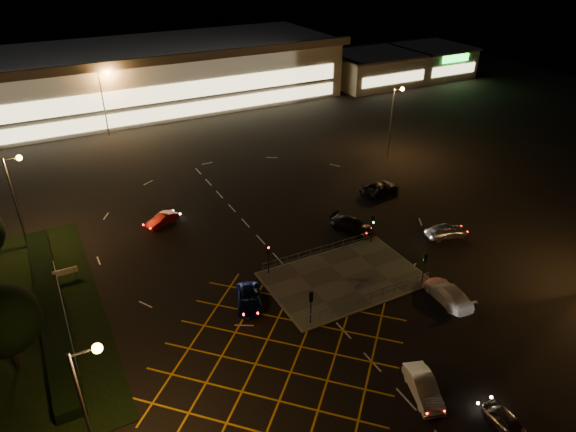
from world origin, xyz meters
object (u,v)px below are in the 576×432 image
signal_se (425,262)px  car_left_blue (249,299)px  car_circ_red (162,220)px  signal_ne (373,223)px  car_near_silver (508,424)px  car_east_grey (380,188)px  signal_nw (268,254)px  car_queue_white (424,387)px  car_right_silver (447,231)px  car_approach_white (448,293)px  car_far_dkgrey (352,225)px  signal_sw (311,301)px

signal_se → car_left_blue: bearing=-16.8°
car_circ_red → signal_ne: bearing=29.0°
car_near_silver → car_east_grey: size_ratio=0.70×
signal_nw → car_left_blue: size_ratio=0.69×
car_queue_white → car_east_grey: 31.79m
signal_se → car_near_silver: signal_se is taller
car_near_silver → car_east_grey: car_east_grey is taller
car_queue_white → car_circ_red: bearing=125.4°
signal_ne → car_right_silver: (7.79, -2.80, -1.59)m
signal_se → car_east_grey: bearing=-114.7°
signal_nw → car_queue_white: signal_nw is taller
car_approach_white → car_near_silver: bearing=69.2°
signal_ne → car_queue_white: size_ratio=0.70×
signal_ne → signal_nw: bearing=180.0°
signal_nw → car_near_silver: 23.98m
car_far_dkgrey → car_right_silver: bearing=-61.9°
car_left_blue → car_far_dkgrey: car_far_dkgrey is taller
signal_sw → car_approach_white: bearing=166.3°
car_near_silver → car_left_blue: size_ratio=0.81×
car_queue_white → car_left_blue: size_ratio=0.98×
signal_nw → car_approach_white: signal_nw is taller
car_near_silver → car_queue_white: bearing=123.5°
signal_nw → car_queue_white: bearing=-79.9°
signal_se → signal_ne: 7.99m
car_far_dkgrey → car_east_grey: 10.12m
signal_ne → car_east_grey: (7.78, 8.93, -1.64)m
car_queue_white → signal_nw: bearing=119.0°
signal_nw → car_right_silver: (19.79, -2.80, -1.59)m
car_approach_white → car_far_dkgrey: bearing=-80.8°
car_near_silver → signal_ne: bearing=78.3°
car_queue_white → car_approach_white: bearing=57.5°
car_far_dkgrey → car_right_silver: size_ratio=1.10×
car_far_dkgrey → car_east_grey: car_east_grey is taller
car_east_grey → car_left_blue: bearing=108.9°
car_approach_white → car_queue_white: bearing=44.7°
signal_se → car_far_dkgrey: size_ratio=0.63×
car_east_grey → car_far_dkgrey: bearing=117.1°
signal_sw → car_approach_white: (12.33, -3.01, -1.59)m
signal_sw → car_east_grey: (19.78, 16.92, -1.64)m
car_near_silver → car_approach_white: (6.13, 12.11, 0.15)m
car_near_silver → car_circ_red: bearing=111.1°
signal_sw → car_circ_red: size_ratio=0.82×
signal_se → car_right_silver: size_ratio=0.69×
car_queue_white → car_circ_red: (-9.58, 32.29, -0.11)m
car_queue_white → car_left_blue: (-6.76, 14.93, -0.10)m
car_left_blue → car_approach_white: (15.83, -7.70, 0.14)m
signal_ne → car_circ_red: signal_ne is taller
car_queue_white → car_east_grey: (16.52, 27.16, -0.01)m
signal_ne → car_near_silver: bearing=-104.1°
car_near_silver → car_left_blue: (-9.69, 19.80, 0.01)m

